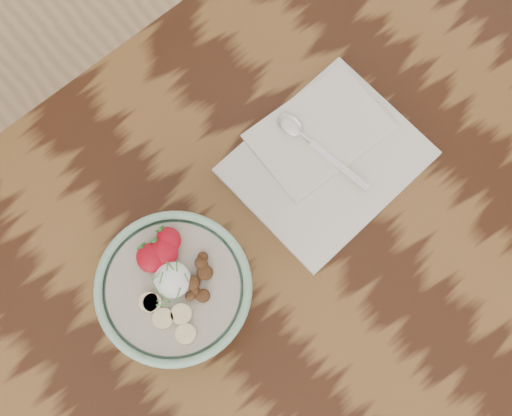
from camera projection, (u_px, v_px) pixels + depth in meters
The scene contains 4 objects.
table at pixel (241, 329), 108.44cm from camera, with size 160.00×90.00×75.00cm.
breakfast_bowl at pixel (176, 292), 93.81cm from camera, with size 20.12×20.12×13.04cm.
napkin at pixel (325, 156), 105.31cm from camera, with size 27.78×22.99×1.63cm.
spoon at pixel (302, 135), 104.77cm from camera, with size 4.50×17.15×0.89cm.
Camera 1 is at (-5.18, -9.80, 175.18)cm, focal length 50.00 mm.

